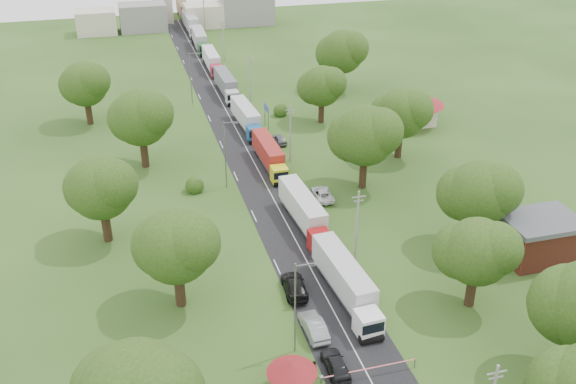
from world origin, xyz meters
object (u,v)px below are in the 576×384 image
object	(u,v)px
info_sign	(266,111)
truck_0	(346,281)
car_lane_mid	(314,326)
boom_barrier	(355,372)
car_lane_front	(336,364)
guard_booth	(292,374)

from	to	relation	value
info_sign	truck_0	world-z (taller)	info_sign
car_lane_mid	truck_0	bearing A→B (deg)	-139.63
boom_barrier	car_lane_mid	distance (m)	7.19
car_lane_front	car_lane_mid	world-z (taller)	car_lane_mid
boom_barrier	guard_booth	world-z (taller)	guard_booth
guard_booth	car_lane_front	distance (m)	4.99
truck_0	car_lane_mid	bearing A→B (deg)	-138.06
boom_barrier	info_sign	distance (m)	60.39
boom_barrier	info_sign	world-z (taller)	info_sign
boom_barrier	truck_0	bearing A→B (deg)	73.88
guard_booth	car_lane_mid	size ratio (longest dim) A/B	0.87
info_sign	truck_0	distance (m)	48.67
car_lane_mid	info_sign	bearing A→B (deg)	-100.36
guard_booth	car_lane_mid	bearing A→B (deg)	59.04
boom_barrier	info_sign	xyz separation A→B (m)	(6.56, 60.00, 2.11)
boom_barrier	car_lane_mid	size ratio (longest dim) A/B	1.82
info_sign	car_lane_front	size ratio (longest dim) A/B	0.89
truck_0	car_lane_mid	distance (m)	6.79
car_lane_front	car_lane_mid	xyz separation A→B (m)	(-0.35, 5.50, 0.05)
guard_booth	truck_0	xyz separation A→B (m)	(9.15, 11.45, -0.01)
guard_booth	truck_0	distance (m)	14.66
boom_barrier	car_lane_mid	world-z (taller)	car_lane_mid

